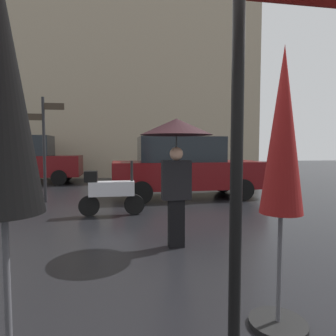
{
  "coord_description": "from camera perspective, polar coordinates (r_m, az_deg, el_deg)",
  "views": [
    {
      "loc": [
        -0.65,
        -2.45,
        1.52
      ],
      "look_at": [
        0.39,
        3.63,
        1.1
      ],
      "focal_mm": 31.65,
      "sensor_mm": 36.0,
      "label": 1
    }
  ],
  "objects": [
    {
      "name": "ground_plane",
      "position": [
        2.95,
        4.93,
        -27.06
      ],
      "size": [
        60.0,
        60.0,
        0.0
      ],
      "primitive_type": "plane",
      "color": "black"
    },
    {
      "name": "folded_patio_umbrella_near",
      "position": [
        2.59,
        21.18,
        4.29
      ],
      "size": [
        0.49,
        0.49,
        2.35
      ],
      "color": "black",
      "rests_on": "ground"
    },
    {
      "name": "folded_patio_umbrella_far",
      "position": [
        1.73,
        -29.61,
        11.22
      ],
      "size": [
        0.46,
        0.46,
        2.52
      ],
      "color": "black",
      "rests_on": "ground"
    },
    {
      "name": "pedestrian_with_umbrella",
      "position": [
        4.47,
        1.62,
        5.12
      ],
      "size": [
        1.1,
        1.1,
        1.96
      ],
      "rotation": [
        0.0,
        0.0,
        3.8
      ],
      "color": "black",
      "rests_on": "ground"
    },
    {
      "name": "parked_scooter",
      "position": [
        6.78,
        -11.17,
        -4.35
      ],
      "size": [
        1.46,
        0.32,
        1.23
      ],
      "rotation": [
        0.0,
        0.0,
        0.37
      ],
      "color": "black",
      "rests_on": "ground"
    },
    {
      "name": "parked_car_left",
      "position": [
        13.97,
        -25.79,
        1.43
      ],
      "size": [
        4.43,
        1.85,
        2.05
      ],
      "rotation": [
        0.0,
        0.0,
        2.88
      ],
      "color": "#590C0F",
      "rests_on": "ground"
    },
    {
      "name": "parked_car_right",
      "position": [
        9.08,
        3.23,
        0.19
      ],
      "size": [
        4.51,
        1.86,
        1.85
      ],
      "rotation": [
        0.0,
        0.0,
        3.37
      ],
      "color": "#590C0F",
      "rests_on": "ground"
    },
    {
      "name": "street_signpost",
      "position": [
        8.92,
        -22.75,
        5.2
      ],
      "size": [
        1.08,
        0.08,
        2.92
      ],
      "color": "black",
      "rests_on": "ground"
    },
    {
      "name": "building_block",
      "position": [
        17.32,
        -7.63,
        19.96
      ],
      "size": [
        14.11,
        2.75,
        12.66
      ],
      "primitive_type": "cube",
      "color": "gray",
      "rests_on": "ground"
    }
  ]
}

